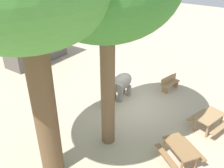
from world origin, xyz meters
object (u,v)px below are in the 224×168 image
object	(u,v)px
picnic_table_far	(180,150)
market_stall_green	(22,52)
elephant	(119,84)
person_handler	(110,70)
market_stall_blue	(49,42)
picnic_table_near	(209,119)
feed_bucket	(104,105)
wooden_bench	(170,83)

from	to	relation	value
picnic_table_far	market_stall_green	xyz separation A→B (m)	(2.29, 12.81, 0.55)
elephant	person_handler	world-z (taller)	person_handler
picnic_table_far	market_stall_green	distance (m)	13.03
elephant	market_stall_blue	xyz separation A→B (m)	(2.30, 8.19, 0.19)
picnic_table_near	market_stall_green	bearing A→B (deg)	107.94
market_stall_green	feed_bucket	distance (m)	8.14
market_stall_blue	wooden_bench	bearing A→B (deg)	-88.04
elephant	wooden_bench	size ratio (longest dim) A/B	1.47
market_stall_blue	feed_bucket	size ratio (longest dim) A/B	7.00
market_stall_green	market_stall_blue	size ratio (longest dim) A/B	1.00
picnic_table_far	market_stall_blue	xyz separation A→B (m)	(4.89, 12.81, 0.55)
wooden_bench	feed_bucket	distance (m)	4.41
picnic_table_near	market_stall_green	size ratio (longest dim) A/B	0.73
market_stall_green	market_stall_blue	xyz separation A→B (m)	(2.60, 0.00, 0.00)
elephant	market_stall_blue	world-z (taller)	market_stall_blue
picnic_table_near	picnic_table_far	size ratio (longest dim) A/B	0.89
person_handler	feed_bucket	world-z (taller)	person_handler
person_handler	picnic_table_far	size ratio (longest dim) A/B	0.78
person_handler	picnic_table_far	bearing A→B (deg)	1.23
elephant	picnic_table_near	distance (m)	4.99
wooden_bench	picnic_table_far	xyz separation A→B (m)	(-5.24, -2.69, 0.12)
person_handler	feed_bucket	distance (m)	2.91
elephant	picnic_table_far	world-z (taller)	elephant
elephant	picnic_table_near	world-z (taller)	elephant
person_handler	elephant	bearing A→B (deg)	-5.68
elephant	picnic_table_near	xyz separation A→B (m)	(0.16, -4.97, -0.36)
feed_bucket	market_stall_green	bearing A→B (deg)	83.46
picnic_table_far	feed_bucket	distance (m)	4.99
wooden_bench	picnic_table_far	world-z (taller)	wooden_bench
picnic_table_near	market_stall_green	world-z (taller)	market_stall_green
picnic_table_near	market_stall_blue	world-z (taller)	market_stall_blue
elephant	feed_bucket	xyz separation A→B (m)	(-1.22, 0.17, -0.79)
elephant	picnic_table_far	distance (m)	5.30
elephant	feed_bucket	world-z (taller)	elephant
feed_bucket	person_handler	bearing A→B (deg)	29.21
market_stall_blue	feed_bucket	bearing A→B (deg)	-113.68
elephant	wooden_bench	distance (m)	3.32
picnic_table_near	market_stall_blue	bearing A→B (deg)	96.71
market_stall_blue	person_handler	bearing A→B (deg)	-99.19
wooden_bench	market_stall_blue	size ratio (longest dim) A/B	0.58
person_handler	wooden_bench	bearing A→B (deg)	55.37
wooden_bench	person_handler	bearing A→B (deg)	-53.95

